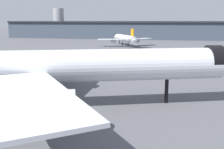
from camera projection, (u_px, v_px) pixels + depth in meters
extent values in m
plane|color=#56565B|center=(84.00, 110.00, 49.83)|extent=(900.00, 900.00, 0.00)
cylinder|color=silver|center=(69.00, 66.00, 50.41)|extent=(59.30, 21.81, 6.15)
cone|color=silver|center=(219.00, 63.00, 54.39)|extent=(8.12, 7.60, 6.02)
cylinder|color=black|center=(213.00, 61.00, 54.13)|extent=(4.31, 6.72, 6.21)
cube|color=silver|center=(52.00, 58.00, 66.00)|extent=(10.78, 27.32, 0.49)
cylinder|color=#B7BAC1|center=(57.00, 69.00, 63.46)|extent=(8.97, 5.48, 3.38)
cube|color=silver|center=(30.00, 95.00, 33.90)|extent=(22.81, 27.74, 0.49)
cylinder|color=#B7BAC1|center=(45.00, 102.00, 37.63)|extent=(8.97, 5.48, 3.38)
cylinder|color=black|center=(166.00, 91.00, 54.05)|extent=(0.74, 0.74, 4.92)
cylinder|color=black|center=(56.00, 91.00, 54.24)|extent=(0.74, 0.74, 4.92)
cylinder|color=black|center=(53.00, 100.00, 47.98)|extent=(0.74, 0.74, 4.92)
cylinder|color=silver|center=(124.00, 38.00, 173.93)|extent=(17.60, 34.21, 3.96)
cone|color=silver|center=(117.00, 36.00, 190.70)|extent=(5.28, 5.53, 3.88)
cone|color=silver|center=(134.00, 40.00, 157.16)|extent=(5.48, 6.21, 3.76)
cylinder|color=black|center=(117.00, 36.00, 189.89)|extent=(4.38, 3.21, 4.00)
cube|color=silver|center=(111.00, 39.00, 168.82)|extent=(16.43, 7.09, 0.32)
cylinder|color=#B7BAC1|center=(113.00, 41.00, 170.38)|extent=(3.96, 5.43, 2.18)
cube|color=silver|center=(140.00, 39.00, 174.05)|extent=(15.77, 14.80, 0.32)
cylinder|color=#B7BAC1|center=(137.00, 41.00, 174.61)|extent=(3.96, 5.43, 2.18)
cube|color=orange|center=(132.00, 34.00, 159.22)|extent=(2.04, 4.07, 6.33)
cube|color=silver|center=(126.00, 39.00, 158.00)|extent=(7.13, 5.45, 0.24)
cube|color=silver|center=(139.00, 39.00, 160.20)|extent=(7.13, 5.45, 0.24)
cylinder|color=black|center=(119.00, 42.00, 185.37)|extent=(0.48, 0.48, 3.17)
cylinder|color=black|center=(122.00, 44.00, 172.42)|extent=(0.48, 0.48, 3.17)
cylinder|color=black|center=(128.00, 44.00, 173.51)|extent=(0.48, 0.48, 3.17)
cube|color=#3D4756|center=(141.00, 31.00, 241.22)|extent=(249.48, 47.02, 14.35)
cube|color=#232628|center=(142.00, 22.00, 239.68)|extent=(249.70, 49.77, 1.20)
cylinder|color=#939399|center=(59.00, 23.00, 256.16)|extent=(9.94, 9.94, 27.40)
cube|color=black|center=(57.00, 69.00, 89.16)|extent=(3.45, 2.20, 0.30)
cube|color=#E5B70C|center=(54.00, 67.00, 89.32)|extent=(1.57, 1.82, 1.20)
cube|color=#1E2D38|center=(53.00, 66.00, 89.45)|extent=(0.34, 1.33, 0.60)
cube|color=#E5B70C|center=(58.00, 67.00, 88.86)|extent=(2.20, 1.95, 0.90)
cylinder|color=black|center=(53.00, 70.00, 88.80)|extent=(0.74, 0.41, 0.70)
cylinder|color=black|center=(55.00, 69.00, 90.29)|extent=(0.74, 0.41, 0.70)
cylinder|color=black|center=(59.00, 70.00, 88.09)|extent=(0.74, 0.41, 0.70)
cylinder|color=black|center=(61.00, 69.00, 89.57)|extent=(0.74, 0.41, 0.70)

